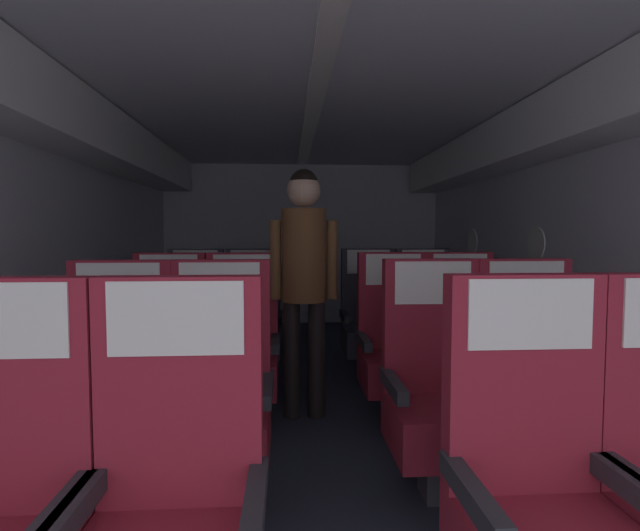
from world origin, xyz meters
TOP-DOWN VIEW (x-y plane):
  - ground at (0.00, 3.41)m, footprint 3.89×7.22m
  - fuselage_shell at (0.00, 3.68)m, footprint 3.77×6.87m
  - seat_a_left_aisle at (-0.49, 1.52)m, footprint 0.48×0.46m
  - seat_a_right_window at (0.49, 1.53)m, footprint 0.48×0.46m
  - seat_b_left_window at (-0.94, 2.42)m, footprint 0.48×0.46m
  - seat_b_left_aisle at (-0.50, 2.43)m, footprint 0.48×0.46m
  - seat_b_right_aisle at (0.93, 2.44)m, footprint 0.48×0.46m
  - seat_b_right_window at (0.49, 2.44)m, footprint 0.48×0.46m
  - seat_c_left_window at (-0.95, 3.36)m, footprint 0.48×0.46m
  - seat_c_left_aisle at (-0.48, 3.34)m, footprint 0.48×0.46m
  - seat_c_right_aisle at (0.94, 3.36)m, footprint 0.48×0.46m
  - seat_c_right_window at (0.49, 3.34)m, footprint 0.48×0.46m
  - seat_d_left_window at (-0.94, 4.26)m, footprint 0.48×0.46m
  - seat_d_left_aisle at (-0.48, 4.26)m, footprint 0.48×0.46m
  - seat_d_right_aisle at (0.95, 4.25)m, footprint 0.48×0.46m
  - seat_d_right_window at (0.49, 4.28)m, footprint 0.48×0.46m
  - flight_attendant at (-0.09, 3.41)m, footprint 0.43×0.28m

SIDE VIEW (x-z plane):
  - ground at x=0.00m, z-range -0.02..0.00m
  - seat_a_left_aisle at x=-0.49m, z-range -0.09..0.98m
  - seat_a_right_window at x=0.49m, z-range -0.09..0.98m
  - seat_b_left_window at x=-0.94m, z-range -0.09..0.98m
  - seat_b_left_aisle at x=-0.50m, z-range -0.09..0.98m
  - seat_b_right_aisle at x=0.93m, z-range -0.09..0.98m
  - seat_b_right_window at x=0.49m, z-range -0.09..0.98m
  - seat_c_left_window at x=-0.95m, z-range -0.09..0.98m
  - seat_c_left_aisle at x=-0.48m, z-range -0.09..0.98m
  - seat_c_right_aisle at x=0.94m, z-range -0.09..0.98m
  - seat_c_right_window at x=0.49m, z-range -0.09..0.98m
  - seat_d_left_window at x=-0.94m, z-range -0.09..0.98m
  - seat_d_left_aisle at x=-0.48m, z-range -0.09..0.98m
  - seat_d_right_aisle at x=0.95m, z-range -0.09..0.98m
  - seat_d_right_window at x=0.49m, z-range -0.09..0.98m
  - flight_attendant at x=-0.09m, z-range 0.18..1.77m
  - fuselage_shell at x=0.00m, z-range 0.50..2.67m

